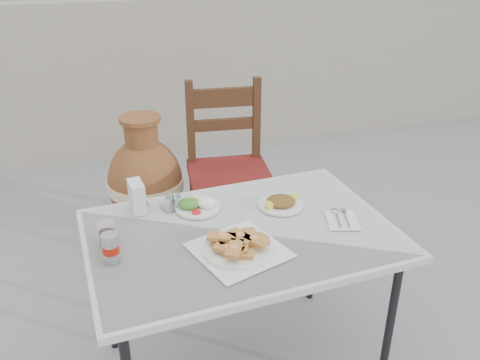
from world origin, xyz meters
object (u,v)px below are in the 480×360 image
object	(u,v)px
soda_can	(110,248)
terracotta_urn	(146,184)
cafe_table	(241,242)
salad_chopped_plate	(281,202)
cola_glass	(107,235)
condiment_caddy	(173,203)
pide_plate	(239,244)
napkin_holder	(137,196)
chair	(228,170)
salad_rice_plate	(197,205)

from	to	relation	value
soda_can	terracotta_urn	xyz separation A→B (m)	(0.23, 1.18, -0.37)
cafe_table	salad_chopped_plate	xyz separation A→B (m)	(0.21, 0.13, 0.06)
soda_can	salad_chopped_plate	bearing A→B (deg)	15.76
cola_glass	condiment_caddy	size ratio (longest dim) A/B	0.84
salad_chopped_plate	terracotta_urn	bearing A→B (deg)	113.80
pide_plate	terracotta_urn	size ratio (longest dim) A/B	0.48
pide_plate	cola_glass	world-z (taller)	cola_glass
cola_glass	cafe_table	bearing A→B (deg)	-6.07
cola_glass	terracotta_urn	world-z (taller)	cola_glass
pide_plate	cola_glass	bearing A→B (deg)	158.67
salad_chopped_plate	soda_can	xyz separation A→B (m)	(-0.67, -0.19, 0.04)
soda_can	cola_glass	bearing A→B (deg)	93.84
cola_glass	terracotta_urn	xyz separation A→B (m)	(0.24, 1.08, -0.36)
napkin_holder	chair	bearing A→B (deg)	42.94
terracotta_urn	cafe_table	bearing A→B (deg)	-78.35
salad_chopped_plate	cola_glass	distance (m)	0.68
salad_chopped_plate	cola_glass	bearing A→B (deg)	-172.85
cola_glass	terracotta_urn	bearing A→B (deg)	77.53
salad_chopped_plate	cafe_table	bearing A→B (deg)	-146.69
cafe_table	soda_can	xyz separation A→B (m)	(-0.46, -0.05, 0.10)
pide_plate	chair	world-z (taller)	chair
napkin_holder	condiment_caddy	size ratio (longest dim) A/B	1.20
salad_rice_plate	salad_chopped_plate	world-z (taller)	salad_rice_plate
salad_chopped_plate	napkin_holder	bearing A→B (deg)	166.93
salad_chopped_plate	chair	xyz separation A→B (m)	(-0.01, 0.74, -0.19)
condiment_caddy	chair	xyz separation A→B (m)	(0.40, 0.63, -0.20)
salad_rice_plate	soda_can	bearing A→B (deg)	-142.98
pide_plate	salad_rice_plate	bearing A→B (deg)	102.97
pide_plate	salad_chopped_plate	world-z (taller)	pide_plate
cafe_table	napkin_holder	xyz separation A→B (m)	(-0.34, 0.26, 0.11)
condiment_caddy	terracotta_urn	distance (m)	0.95
salad_rice_plate	condiment_caddy	size ratio (longest dim) A/B	1.78
chair	terracotta_urn	size ratio (longest dim) A/B	1.27
cafe_table	soda_can	bearing A→B (deg)	-173.37
pide_plate	salad_chopped_plate	distance (m)	0.35
pide_plate	napkin_holder	distance (m)	0.48
salad_rice_plate	napkin_holder	bearing A→B (deg)	166.21
cafe_table	napkin_holder	distance (m)	0.44
cola_glass	soda_can	bearing A→B (deg)	-86.16
salad_rice_plate	chair	xyz separation A→B (m)	(0.31, 0.67, -0.19)
napkin_holder	pide_plate	bearing A→B (deg)	-57.91
pide_plate	cafe_table	bearing A→B (deg)	69.75
cola_glass	napkin_holder	bearing A→B (deg)	58.78
soda_can	napkin_holder	xyz separation A→B (m)	(0.12, 0.32, 0.01)
napkin_holder	condiment_caddy	xyz separation A→B (m)	(0.13, -0.02, -0.04)
pide_plate	salad_rice_plate	size ratio (longest dim) A/B	2.02
salad_rice_plate	cola_glass	distance (m)	0.39
cafe_table	terracotta_urn	world-z (taller)	terracotta_urn
napkin_holder	terracotta_urn	size ratio (longest dim) A/B	0.16
soda_can	chair	bearing A→B (deg)	54.91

